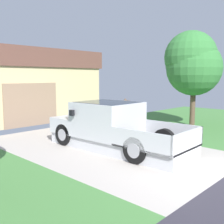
# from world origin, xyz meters

# --- Properties ---
(pickup_truck) EXTENTS (2.20, 5.37, 1.65)m
(pickup_truck) POSITION_xyz_m (0.21, 4.15, 0.74)
(pickup_truck) COLOR silver
(pickup_truck) RESTS_ON ground
(person_with_hat) EXTENTS (0.49, 0.45, 1.66)m
(person_with_hat) POSITION_xyz_m (1.80, 4.77, 0.94)
(person_with_hat) COLOR black
(person_with_hat) RESTS_ON ground
(handbag) EXTENTS (0.34, 0.17, 0.43)m
(handbag) POSITION_xyz_m (1.87, 4.47, 0.13)
(handbag) COLOR beige
(handbag) RESTS_ON ground
(house_with_garage) EXTENTS (8.42, 5.59, 4.09)m
(house_with_garage) POSITION_xyz_m (1.40, 12.83, 2.07)
(house_with_garage) COLOR #C9B585
(house_with_garage) RESTS_ON ground
(neighbor_tree) EXTENTS (2.95, 3.04, 4.84)m
(neighbor_tree) POSITION_xyz_m (6.27, 4.17, 3.25)
(neighbor_tree) COLOR brown
(neighbor_tree) RESTS_ON ground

